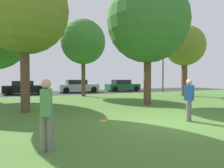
{
  "coord_description": "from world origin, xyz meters",
  "views": [
    {
      "loc": [
        -4.8,
        -5.91,
        1.64
      ],
      "look_at": [
        0.0,
        4.84,
        1.28
      ],
      "focal_mm": 31.47,
      "sensor_mm": 36.0,
      "label": 1
    }
  ],
  "objects_px": {
    "oak_tree_center": "(24,10)",
    "parked_car_green": "(122,86)",
    "parked_car_black": "(25,88)",
    "birch_tree_lone": "(148,22)",
    "frisbee_disc": "(103,121)",
    "person_catcher": "(189,98)",
    "street_lamp_post": "(163,73)",
    "maple_tree_near": "(83,42)",
    "oak_tree_left": "(185,46)",
    "person_walking": "(46,112)",
    "parked_car_silver": "(78,87)"
  },
  "relations": [
    {
      "from": "oak_tree_center",
      "to": "frisbee_disc",
      "type": "relative_size",
      "value": 25.67
    },
    {
      "from": "parked_car_black",
      "to": "parked_car_silver",
      "type": "relative_size",
      "value": 0.91
    },
    {
      "from": "oak_tree_left",
      "to": "frisbee_disc",
      "type": "distance_m",
      "value": 13.57
    },
    {
      "from": "frisbee_disc",
      "to": "person_walking",
      "type": "bearing_deg",
      "value": -134.61
    },
    {
      "from": "oak_tree_left",
      "to": "person_catcher",
      "type": "relative_size",
      "value": 4.06
    },
    {
      "from": "birch_tree_lone",
      "to": "parked_car_green",
      "type": "height_order",
      "value": "birch_tree_lone"
    },
    {
      "from": "oak_tree_center",
      "to": "person_catcher",
      "type": "bearing_deg",
      "value": -39.29
    },
    {
      "from": "birch_tree_lone",
      "to": "parked_car_green",
      "type": "bearing_deg",
      "value": 69.94
    },
    {
      "from": "person_catcher",
      "to": "person_walking",
      "type": "height_order",
      "value": "person_walking"
    },
    {
      "from": "frisbee_disc",
      "to": "parked_car_green",
      "type": "bearing_deg",
      "value": 60.48
    },
    {
      "from": "person_walking",
      "to": "street_lamp_post",
      "type": "distance_m",
      "value": 19.56
    },
    {
      "from": "parked_car_black",
      "to": "parked_car_silver",
      "type": "bearing_deg",
      "value": 3.49
    },
    {
      "from": "oak_tree_left",
      "to": "person_catcher",
      "type": "height_order",
      "value": "oak_tree_left"
    },
    {
      "from": "street_lamp_post",
      "to": "oak_tree_center",
      "type": "bearing_deg",
      "value": -151.36
    },
    {
      "from": "person_catcher",
      "to": "street_lamp_post",
      "type": "height_order",
      "value": "street_lamp_post"
    },
    {
      "from": "oak_tree_center",
      "to": "maple_tree_near",
      "type": "bearing_deg",
      "value": 55.13
    },
    {
      "from": "birch_tree_lone",
      "to": "frisbee_disc",
      "type": "distance_m",
      "value": 7.25
    },
    {
      "from": "person_walking",
      "to": "parked_car_black",
      "type": "distance_m",
      "value": 17.02
    },
    {
      "from": "birch_tree_lone",
      "to": "parked_car_silver",
      "type": "bearing_deg",
      "value": 96.24
    },
    {
      "from": "oak_tree_left",
      "to": "parked_car_silver",
      "type": "distance_m",
      "value": 11.99
    },
    {
      "from": "oak_tree_left",
      "to": "street_lamp_post",
      "type": "height_order",
      "value": "oak_tree_left"
    },
    {
      "from": "oak_tree_center",
      "to": "parked_car_green",
      "type": "relative_size",
      "value": 1.67
    },
    {
      "from": "person_catcher",
      "to": "frisbee_disc",
      "type": "relative_size",
      "value": 5.88
    },
    {
      "from": "parked_car_black",
      "to": "street_lamp_post",
      "type": "xyz_separation_m",
      "value": [
        14.47,
        -3.47,
        1.62
      ]
    },
    {
      "from": "birch_tree_lone",
      "to": "oak_tree_center",
      "type": "height_order",
      "value": "birch_tree_lone"
    },
    {
      "from": "person_walking",
      "to": "person_catcher",
      "type": "bearing_deg",
      "value": -64.99
    },
    {
      "from": "birch_tree_lone",
      "to": "street_lamp_post",
      "type": "height_order",
      "value": "birch_tree_lone"
    },
    {
      "from": "oak_tree_left",
      "to": "person_walking",
      "type": "xyz_separation_m",
      "value": [
        -13.04,
        -9.22,
        -3.67
      ]
    },
    {
      "from": "person_catcher",
      "to": "person_walking",
      "type": "xyz_separation_m",
      "value": [
        -5.26,
        -1.01,
        0.02
      ]
    },
    {
      "from": "parked_car_green",
      "to": "person_walking",
      "type": "bearing_deg",
      "value": -121.91
    },
    {
      "from": "birch_tree_lone",
      "to": "frisbee_disc",
      "type": "xyz_separation_m",
      "value": [
        -4.15,
        -3.19,
        -5.02
      ]
    },
    {
      "from": "oak_tree_left",
      "to": "maple_tree_near",
      "type": "xyz_separation_m",
      "value": [
        -8.64,
        3.31,
        0.28
      ]
    },
    {
      "from": "oak_tree_left",
      "to": "birch_tree_lone",
      "type": "xyz_separation_m",
      "value": [
        -6.61,
        -3.73,
        0.48
      ]
    },
    {
      "from": "parked_car_silver",
      "to": "parked_car_green",
      "type": "bearing_deg",
      "value": -1.91
    },
    {
      "from": "oak_tree_left",
      "to": "parked_car_silver",
      "type": "relative_size",
      "value": 1.46
    },
    {
      "from": "person_catcher",
      "to": "parked_car_green",
      "type": "relative_size",
      "value": 0.38
    },
    {
      "from": "birch_tree_lone",
      "to": "oak_tree_center",
      "type": "distance_m",
      "value": 6.84
    },
    {
      "from": "parked_car_black",
      "to": "oak_tree_center",
      "type": "bearing_deg",
      "value": -89.94
    },
    {
      "from": "frisbee_disc",
      "to": "parked_car_silver",
      "type": "height_order",
      "value": "parked_car_silver"
    },
    {
      "from": "person_walking",
      "to": "parked_car_green",
      "type": "bearing_deg",
      "value": -17.78
    },
    {
      "from": "oak_tree_center",
      "to": "parked_car_black",
      "type": "bearing_deg",
      "value": 90.06
    },
    {
      "from": "street_lamp_post",
      "to": "parked_car_black",
      "type": "bearing_deg",
      "value": 166.51
    },
    {
      "from": "maple_tree_near",
      "to": "person_walking",
      "type": "xyz_separation_m",
      "value": [
        -4.39,
        -12.54,
        -3.95
      ]
    },
    {
      "from": "birch_tree_lone",
      "to": "maple_tree_near",
      "type": "bearing_deg",
      "value": 106.14
    },
    {
      "from": "person_walking",
      "to": "parked_car_green",
      "type": "xyz_separation_m",
      "value": [
        10.69,
        17.17,
        -0.24
      ]
    },
    {
      "from": "oak_tree_left",
      "to": "parked_car_green",
      "type": "distance_m",
      "value": 9.16
    },
    {
      "from": "oak_tree_left",
      "to": "birch_tree_lone",
      "type": "bearing_deg",
      "value": -150.55
    },
    {
      "from": "birch_tree_lone",
      "to": "oak_tree_center",
      "type": "bearing_deg",
      "value": 178.73
    },
    {
      "from": "person_walking",
      "to": "street_lamp_post",
      "type": "xyz_separation_m",
      "value": [
        14.05,
        13.54,
        1.36
      ]
    },
    {
      "from": "oak_tree_center",
      "to": "parked_car_green",
      "type": "height_order",
      "value": "oak_tree_center"
    }
  ]
}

